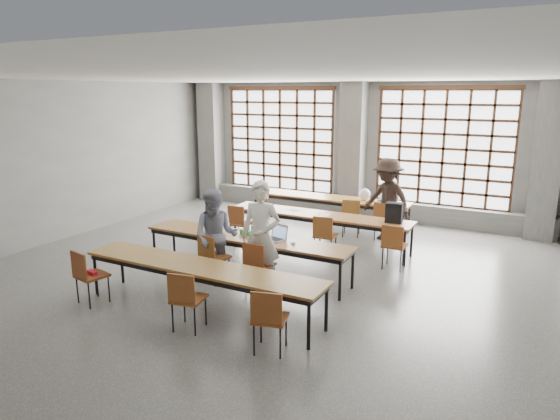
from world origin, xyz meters
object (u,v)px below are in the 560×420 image
(desk_row_d, at_px, (201,270))
(laptop_back, at_px, (384,199))
(desk_row_a, at_px, (329,200))
(student_back, at_px, (387,200))
(chair_near_right, at_px, (269,315))
(chair_back_right, at_px, (384,218))
(backpack, at_px, (394,213))
(chair_mid_right, at_px, (394,242))
(plastic_bag, at_px, (365,194))
(laptop_front, at_px, (277,236))
(student_female, at_px, (216,236))
(green_box, at_px, (246,232))
(phone, at_px, (252,239))
(chair_near_mid, at_px, (186,295))
(chair_back_mid, at_px, (351,214))
(chair_near_left, at_px, (87,272))
(chair_mid_centre, at_px, (324,232))
(chair_front_left, at_px, (212,254))
(chair_mid_left, at_px, (239,220))
(student_male, at_px, (261,237))
(chair_front_right, at_px, (257,262))
(red_pouch, at_px, (92,273))
(chair_back_left, at_px, (266,204))
(desk_row_c, at_px, (246,240))
(desk_row_b, at_px, (318,217))
(mouse, at_px, (293,243))

(desk_row_d, bearing_deg, laptop_back, 78.45)
(desk_row_a, bearing_deg, student_back, -17.35)
(chair_near_right, xyz_separation_m, laptop_back, (-0.38, 6.22, 0.25))
(chair_back_right, bearing_deg, backpack, -64.61)
(chair_mid_right, xyz_separation_m, plastic_bag, (-1.38, 2.39, 0.34))
(laptop_front, bearing_deg, chair_back_right, 71.92)
(student_female, bearing_deg, laptop_back, 48.81)
(chair_near_right, distance_m, laptop_front, 2.66)
(green_box, xyz_separation_m, phone, (0.23, -0.18, -0.04))
(chair_near_mid, distance_m, phone, 2.19)
(laptop_back, bearing_deg, chair_near_mid, -98.49)
(chair_back_mid, height_order, laptop_front, laptop_front)
(chair_near_mid, xyz_separation_m, backpack, (1.64, 4.46, 0.39))
(chair_near_left, bearing_deg, chair_mid_centre, 57.77)
(student_back, bearing_deg, green_box, -95.34)
(chair_front_left, bearing_deg, chair_mid_right, 39.57)
(chair_near_mid, relative_size, phone, 6.77)
(chair_near_left, relative_size, phone, 6.77)
(desk_row_a, height_order, chair_front_left, chair_front_left)
(desk_row_d, height_order, chair_mid_centre, chair_mid_centre)
(chair_front_left, bearing_deg, chair_mid_left, 110.76)
(student_male, bearing_deg, chair_near_right, -65.91)
(chair_mid_left, relative_size, phone, 6.77)
(chair_back_mid, xyz_separation_m, chair_mid_right, (1.46, -1.71, 0.00))
(chair_front_right, relative_size, backpack, 2.20)
(chair_front_left, distance_m, phone, 0.75)
(laptop_back, bearing_deg, red_pouch, -114.83)
(laptop_front, bearing_deg, chair_back_left, 122.62)
(desk_row_c, bearing_deg, student_female, -120.96)
(chair_mid_right, distance_m, laptop_back, 2.63)
(green_box, bearing_deg, chair_near_left, -121.75)
(desk_row_a, distance_m, chair_back_left, 1.56)
(desk_row_b, relative_size, desk_row_d, 1.00)
(chair_front_left, xyz_separation_m, mouse, (1.26, 0.61, 0.21))
(chair_back_right, distance_m, chair_mid_left, 3.20)
(chair_mid_right, bearing_deg, chair_near_mid, -116.03)
(phone, bearing_deg, student_male, -43.60)
(chair_mid_left, height_order, chair_near_left, same)
(chair_front_right, relative_size, laptop_back, 2.09)
(chair_front_right, relative_size, plastic_bag, 3.08)
(laptop_front, bearing_deg, student_female, -144.91)
(desk_row_c, bearing_deg, chair_mid_right, 33.61)
(chair_front_left, bearing_deg, desk_row_c, 63.36)
(chair_near_left, xyz_separation_m, chair_near_mid, (1.93, -0.00, 0.00))
(chair_front_right, relative_size, green_box, 3.52)
(desk_row_d, bearing_deg, chair_back_mid, 82.97)
(student_back, bearing_deg, chair_near_mid, -80.37)
(chair_back_right, distance_m, mouse, 3.31)
(chair_back_mid, distance_m, student_back, 0.88)
(chair_back_mid, height_order, mouse, chair_back_mid)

